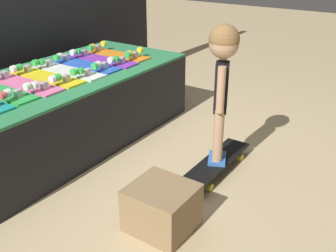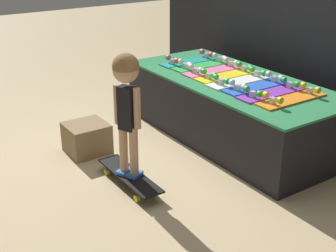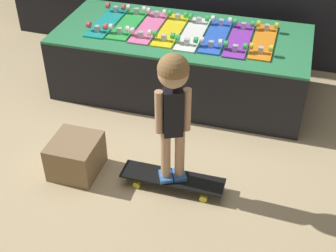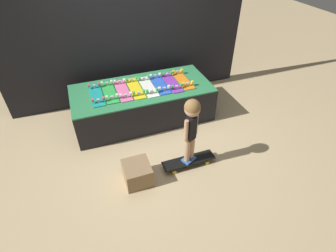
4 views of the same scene
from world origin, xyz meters
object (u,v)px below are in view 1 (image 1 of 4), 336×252
at_px(skateboard_purple_on_rack, 103,59).
at_px(skateboard_on_floor, 217,162).
at_px(skateboard_pink_on_rack, 24,83).
at_px(storage_box, 162,208).
at_px(skateboard_blue_on_rack, 85,64).
at_px(skateboard_white_on_rack, 68,70).
at_px(skateboard_yellow_on_rack, 47,76).
at_px(child, 222,69).
at_px(skateboard_orange_on_rack, 116,53).

height_order(skateboard_purple_on_rack, skateboard_on_floor, skateboard_purple_on_rack).
xyz_separation_m(skateboard_pink_on_rack, storage_box, (-0.15, -1.29, -0.45)).
bearing_deg(skateboard_blue_on_rack, skateboard_white_on_rack, -175.80).
height_order(skateboard_yellow_on_rack, skateboard_on_floor, skateboard_yellow_on_rack).
bearing_deg(skateboard_purple_on_rack, skateboard_blue_on_rack, 175.52).
bearing_deg(storage_box, child, 1.89).
xyz_separation_m(skateboard_orange_on_rack, child, (-0.42, -1.27, 0.17)).
bearing_deg(child, skateboard_orange_on_rack, 47.18).
distance_m(skateboard_white_on_rack, skateboard_blue_on_rack, 0.20).
height_order(skateboard_on_floor, storage_box, storage_box).
relative_size(skateboard_pink_on_rack, skateboard_purple_on_rack, 1.00).
distance_m(skateboard_white_on_rack, child, 1.27).
bearing_deg(child, skateboard_blue_on_rack, 64.36).
bearing_deg(skateboard_white_on_rack, child, -82.09).
bearing_deg(skateboard_on_floor, skateboard_purple_on_rack, 79.92).
bearing_deg(skateboard_purple_on_rack, skateboard_white_on_rack, 179.86).
xyz_separation_m(skateboard_yellow_on_rack, skateboard_orange_on_rack, (0.79, 0.00, 0.00)).
relative_size(skateboard_purple_on_rack, storage_box, 1.86).
relative_size(skateboard_yellow_on_rack, skateboard_on_floor, 0.90).
xyz_separation_m(skateboard_on_floor, child, (0.00, 0.00, 0.68)).
distance_m(skateboard_white_on_rack, skateboard_on_floor, 1.36).
xyz_separation_m(skateboard_white_on_rack, child, (0.17, -1.24, 0.17)).
distance_m(skateboard_yellow_on_rack, skateboard_orange_on_rack, 0.79).
xyz_separation_m(skateboard_purple_on_rack, child, (-0.22, -1.24, 0.17)).
xyz_separation_m(skateboard_pink_on_rack, skateboard_blue_on_rack, (0.59, -0.01, 0.00)).
relative_size(skateboard_pink_on_rack, storage_box, 1.86).
xyz_separation_m(skateboard_blue_on_rack, skateboard_on_floor, (-0.02, -1.26, -0.51)).
xyz_separation_m(skateboard_blue_on_rack, storage_box, (-0.74, -1.28, -0.45)).
bearing_deg(skateboard_orange_on_rack, storage_box, -131.30).
xyz_separation_m(skateboard_pink_on_rack, skateboard_yellow_on_rack, (0.20, -0.00, 0.00)).
distance_m(skateboard_orange_on_rack, storage_box, 1.78).
height_order(skateboard_pink_on_rack, skateboard_orange_on_rack, same).
relative_size(child, storage_box, 2.71).
xyz_separation_m(skateboard_yellow_on_rack, skateboard_purple_on_rack, (0.59, -0.02, 0.00)).
xyz_separation_m(skateboard_yellow_on_rack, skateboard_on_floor, (0.37, -1.27, -0.51)).
bearing_deg(skateboard_orange_on_rack, skateboard_yellow_on_rack, -179.92).
bearing_deg(skateboard_pink_on_rack, skateboard_on_floor, -65.91).
bearing_deg(skateboard_yellow_on_rack, skateboard_white_on_rack, -5.89).
bearing_deg(skateboard_purple_on_rack, skateboard_yellow_on_rack, 177.94).
bearing_deg(skateboard_white_on_rack, storage_box, -113.13).
distance_m(skateboard_blue_on_rack, skateboard_purple_on_rack, 0.20).
xyz_separation_m(skateboard_pink_on_rack, skateboard_orange_on_rack, (0.99, -0.00, 0.00)).
xyz_separation_m(skateboard_white_on_rack, skateboard_blue_on_rack, (0.20, 0.01, 0.00)).
distance_m(skateboard_orange_on_rack, skateboard_on_floor, 1.43).
height_order(skateboard_white_on_rack, storage_box, skateboard_white_on_rack).
distance_m(skateboard_pink_on_rack, storage_box, 1.38).
xyz_separation_m(skateboard_pink_on_rack, skateboard_purple_on_rack, (0.79, -0.02, 0.00)).
bearing_deg(skateboard_blue_on_rack, skateboard_orange_on_rack, 1.02).
bearing_deg(skateboard_white_on_rack, skateboard_pink_on_rack, 176.61).
distance_m(skateboard_white_on_rack, storage_box, 1.45).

